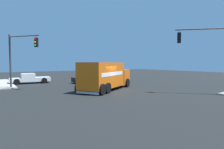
{
  "coord_description": "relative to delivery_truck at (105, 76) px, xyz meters",
  "views": [
    {
      "loc": [
        -15.68,
        9.82,
        2.82
      ],
      "look_at": [
        0.67,
        -1.08,
        1.61
      ],
      "focal_mm": 30.05,
      "sensor_mm": 36.0,
      "label": 1
    }
  ],
  "objects": [
    {
      "name": "delivery_truck",
      "position": [
        0.0,
        0.0,
        0.0
      ],
      "size": [
        6.18,
        7.93,
        2.89
      ],
      "color": "orange",
      "rests_on": "ground"
    },
    {
      "name": "pickup_white",
      "position": [
        11.27,
        5.42,
        -0.77
      ],
      "size": [
        2.55,
        5.33,
        1.38
      ],
      "color": "white",
      "rests_on": "ground"
    },
    {
      "name": "sedan_black",
      "position": [
        7.57,
        -1.72,
        -0.87
      ],
      "size": [
        2.06,
        4.31,
        1.31
      ],
      "color": "black",
      "rests_on": "ground"
    },
    {
      "name": "ground_plane",
      "position": [
        -0.96,
        0.45,
        -1.5
      ],
      "size": [
        100.0,
        100.0,
        0.0
      ],
      "primitive_type": "plane",
      "color": "black"
    },
    {
      "name": "traffic_light_secondary",
      "position": [
        -7.76,
        -6.6,
        2.62
      ],
      "size": [
        3.68,
        3.67,
        5.96
      ],
      "color": "#38383D",
      "rests_on": "sidewalk_corner_near"
    },
    {
      "name": "traffic_light_primary",
      "position": [
        5.78,
        7.37,
        2.44
      ],
      "size": [
        3.22,
        2.54,
        5.78
      ],
      "color": "#38383D",
      "rests_on": "sidewalk_corner_far"
    }
  ]
}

